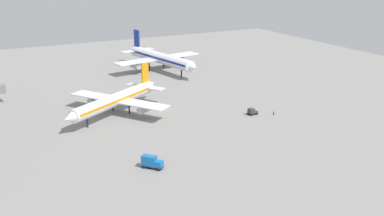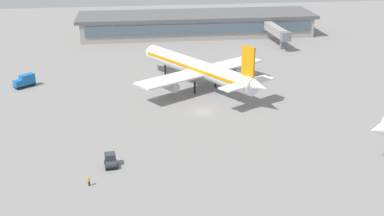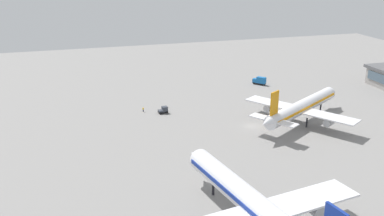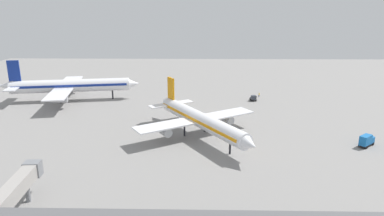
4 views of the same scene
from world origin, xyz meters
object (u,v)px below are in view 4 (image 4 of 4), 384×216
object	(u,v)px
catering_truck	(367,140)
airplane_taxiing	(69,86)
ground_crew_worker	(259,95)
baggage_tug	(253,98)
airplane_at_gate	(200,119)

from	to	relation	value
catering_truck	airplane_taxiing	bearing A→B (deg)	113.96
airplane_taxiing	ground_crew_worker	xyz separation A→B (m)	(77.81, 7.42, -5.26)
baggage_tug	ground_crew_worker	size ratio (longest dim) A/B	2.04
baggage_tug	catering_truck	size ratio (longest dim) A/B	0.62
airplane_at_gate	ground_crew_worker	size ratio (longest dim) A/B	25.41
airplane_taxiing	catering_truck	distance (m)	108.42
airplane_at_gate	ground_crew_worker	xyz separation A→B (m)	(25.25, 47.51, -4.45)
catering_truck	ground_crew_worker	bearing A→B (deg)	69.77
catering_truck	ground_crew_worker	size ratio (longest dim) A/B	3.29
airplane_taxiing	ground_crew_worker	world-z (taller)	airplane_taxiing
airplane_at_gate	catering_truck	distance (m)	45.88
airplane_taxiing	ground_crew_worker	bearing A→B (deg)	-4.48
baggage_tug	catering_truck	xyz separation A→B (m)	(23.47, -47.31, 0.54)
baggage_tug	ground_crew_worker	distance (m)	7.42
ground_crew_worker	catering_truck	bearing A→B (deg)	154.17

